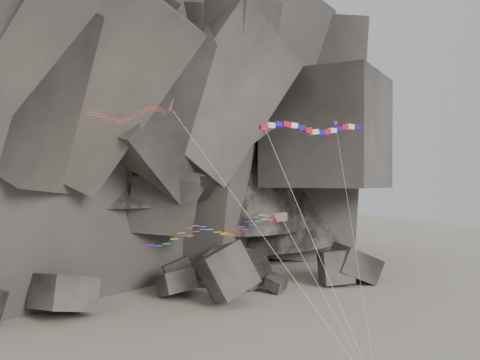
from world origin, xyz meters
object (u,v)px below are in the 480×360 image
delta_kite (128,113)px  pennant_kite (346,194)px  banner_kite (313,129)px  parafoil_kite (213,229)px

delta_kite → pennant_kite: bearing=-3.1°
banner_kite → pennant_kite: pennant_kite is taller
delta_kite → parafoil_kite: bearing=12.6°
delta_kite → parafoil_kite: delta_kite is taller
delta_kite → banner_kite: size_ratio=1.09×
delta_kite → banner_kite: (15.41, -5.53, -1.13)m
parafoil_kite → pennant_kite: (10.72, -6.04, 3.23)m
pennant_kite → banner_kite: bearing=172.2°
banner_kite → pennant_kite: bearing=-11.8°
parafoil_kite → pennant_kite: pennant_kite is taller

